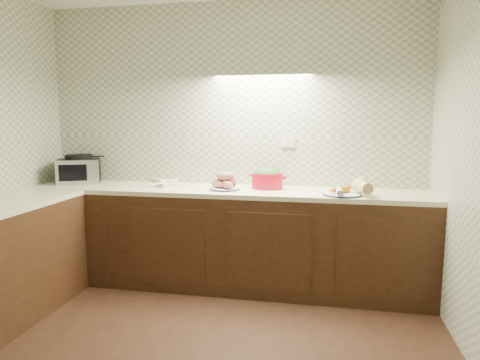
% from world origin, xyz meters
% --- Properties ---
extents(room, '(3.60, 3.60, 2.60)m').
position_xyz_m(room, '(0.00, 0.00, 1.63)').
color(room, black).
rests_on(room, ground).
extents(counter, '(3.60, 3.60, 0.90)m').
position_xyz_m(counter, '(-0.68, 0.68, 0.45)').
color(counter, black).
rests_on(counter, ground).
extents(toaster_oven, '(0.48, 0.44, 0.28)m').
position_xyz_m(toaster_oven, '(-1.48, 1.59, 1.03)').
color(toaster_oven, black).
rests_on(toaster_oven, counter).
extents(parsnip_pile, '(0.23, 0.32, 0.07)m').
position_xyz_m(parsnip_pile, '(-0.65, 1.57, 0.93)').
color(parsnip_pile, beige).
rests_on(parsnip_pile, counter).
extents(sweet_potato_plate, '(0.28, 0.27, 0.16)m').
position_xyz_m(sweet_potato_plate, '(0.02, 1.46, 0.96)').
color(sweet_potato_plate, '#111D3B').
rests_on(sweet_potato_plate, counter).
extents(onion_bowl, '(0.17, 0.17, 0.14)m').
position_xyz_m(onion_bowl, '(-0.00, 1.62, 0.95)').
color(onion_bowl, black).
rests_on(onion_bowl, counter).
extents(dutch_oven, '(0.36, 0.36, 0.20)m').
position_xyz_m(dutch_oven, '(0.38, 1.61, 1.00)').
color(dutch_oven, '#B20E25').
rests_on(dutch_oven, counter).
extents(veg_plate, '(0.39, 0.36, 0.15)m').
position_xyz_m(veg_plate, '(1.10, 1.39, 0.95)').
color(veg_plate, '#111D3B').
rests_on(veg_plate, counter).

